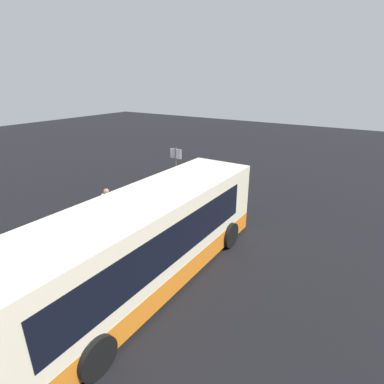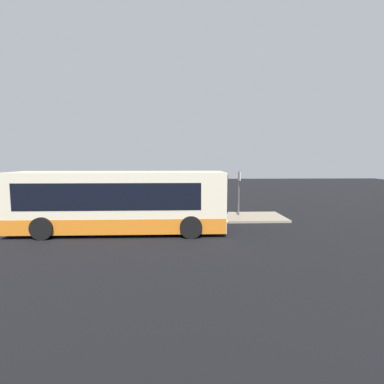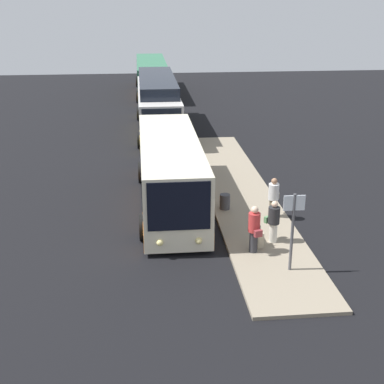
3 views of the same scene
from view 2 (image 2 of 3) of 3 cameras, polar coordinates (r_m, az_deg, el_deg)
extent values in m
plane|color=black|center=(15.46, -16.52, -7.22)|extent=(80.00, 80.00, 0.00)
cube|color=gray|center=(18.38, -14.16, -4.83)|extent=(20.00, 2.96, 0.13)
cube|color=beige|center=(14.83, -13.79, -1.59)|extent=(10.11, 2.48, 2.76)
cube|color=orange|center=(15.00, -13.68, -5.49)|extent=(10.06, 2.50, 0.70)
cube|color=black|center=(14.84, -14.78, -0.32)|extent=(8.29, 2.51, 1.22)
cube|color=black|center=(14.63, 6.05, 0.02)|extent=(0.06, 2.18, 1.77)
sphere|color=#F9E58C|center=(15.49, 5.71, -4.59)|extent=(0.24, 0.24, 0.24)
sphere|color=#F9E58C|center=(14.17, 6.47, -5.62)|extent=(0.24, 0.24, 0.24)
cylinder|color=black|center=(15.93, -0.52, -4.71)|extent=(1.01, 0.30, 1.01)
cylinder|color=black|center=(13.50, -0.20, -6.71)|extent=(1.01, 0.30, 1.01)
cylinder|color=black|center=(17.05, -23.26, -4.49)|extent=(1.01, 0.30, 1.01)
cylinder|color=black|center=(14.81, -26.70, -6.22)|extent=(1.01, 0.30, 1.01)
cylinder|color=#6B604C|center=(18.74, -4.98, -3.07)|extent=(0.42, 0.42, 0.76)
cylinder|color=silver|center=(18.64, -5.00, -0.92)|extent=(0.59, 0.59, 0.66)
sphere|color=#9E7051|center=(18.59, -5.01, 0.47)|extent=(0.25, 0.25, 0.25)
cube|color=beige|center=(18.86, -5.79, -1.70)|extent=(0.27, 0.31, 0.24)
cylinder|color=silver|center=(18.23, 2.23, -3.36)|extent=(0.41, 0.41, 0.73)
cylinder|color=#262628|center=(18.12, 2.24, -1.23)|extent=(0.58, 0.58, 0.64)
sphere|color=beige|center=(18.07, 2.24, 0.15)|extent=(0.24, 0.24, 0.24)
cube|color=#598C59|center=(17.99, 1.40, -2.15)|extent=(0.26, 0.31, 0.24)
cylinder|color=#2D2D33|center=(17.42, 4.89, -3.73)|extent=(0.37, 0.37, 0.79)
cylinder|color=#BF3333|center=(17.30, 4.92, -1.31)|extent=(0.52, 0.52, 0.69)
sphere|color=beige|center=(17.25, 4.93, 0.26)|extent=(0.26, 0.26, 0.26)
cube|color=maroon|center=(17.47, 5.84, -2.22)|extent=(0.21, 0.31, 0.24)
cube|color=beige|center=(17.71, 3.42, -3.90)|extent=(0.43, 0.21, 0.58)
cylinder|color=black|center=(17.64, 3.43, -2.59)|extent=(0.02, 0.02, 0.24)
cylinder|color=#4C4C51|center=(18.43, 8.92, -0.24)|extent=(0.10, 0.10, 2.70)
cube|color=silver|center=(18.35, 8.97, 3.00)|extent=(0.04, 0.70, 0.51)
cylinder|color=#3F3F44|center=(17.04, -8.74, -4.25)|extent=(0.44, 0.44, 0.65)
camera|label=1|loc=(12.84, -49.54, 16.33)|focal=28.00mm
camera|label=3|loc=(23.66, 54.35, 16.62)|focal=50.00mm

